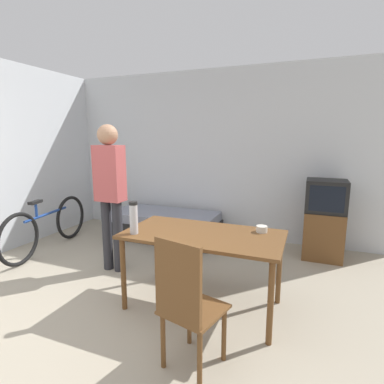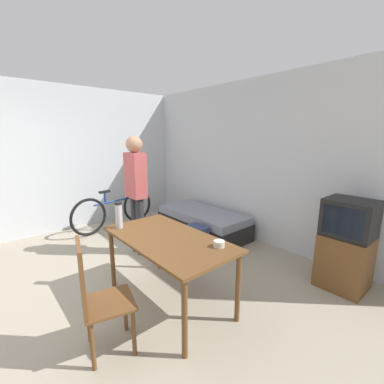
{
  "view_description": "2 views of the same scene",
  "coord_description": "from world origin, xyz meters",
  "px_view_note": "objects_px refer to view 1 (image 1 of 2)",
  "views": [
    {
      "loc": [
        1.69,
        -1.51,
        1.64
      ],
      "look_at": [
        0.34,
        1.89,
        0.96
      ],
      "focal_mm": 28.0,
      "sensor_mm": 36.0,
      "label": 1
    },
    {
      "loc": [
        2.86,
        -0.4,
        1.77
      ],
      "look_at": [
        0.28,
        1.81,
        1.04
      ],
      "focal_mm": 24.0,
      "sensor_mm": 36.0,
      "label": 2
    }
  ],
  "objects_px": {
    "wooden_chair": "(186,301)",
    "thermos_flask": "(134,216)",
    "daybed": "(165,225)",
    "tv": "(324,220)",
    "dining_table": "(203,241)",
    "person_standing": "(110,187)",
    "bicycle": "(48,226)",
    "mate_bowl": "(262,229)",
    "backpack": "(178,241)"
  },
  "relations": [
    {
      "from": "daybed",
      "to": "bicycle",
      "type": "distance_m",
      "value": 1.75
    },
    {
      "from": "daybed",
      "to": "dining_table",
      "type": "bearing_deg",
      "value": -53.03
    },
    {
      "from": "bicycle",
      "to": "person_standing",
      "type": "bearing_deg",
      "value": -8.97
    },
    {
      "from": "tv",
      "to": "thermos_flask",
      "type": "relative_size",
      "value": 3.51
    },
    {
      "from": "tv",
      "to": "dining_table",
      "type": "height_order",
      "value": "tv"
    },
    {
      "from": "daybed",
      "to": "dining_table",
      "type": "height_order",
      "value": "dining_table"
    },
    {
      "from": "bicycle",
      "to": "mate_bowl",
      "type": "bearing_deg",
      "value": -6.04
    },
    {
      "from": "tv",
      "to": "bicycle",
      "type": "height_order",
      "value": "tv"
    },
    {
      "from": "bicycle",
      "to": "thermos_flask",
      "type": "distance_m",
      "value": 2.24
    },
    {
      "from": "bicycle",
      "to": "person_standing",
      "type": "xyz_separation_m",
      "value": [
        1.29,
        -0.2,
        0.69
      ]
    },
    {
      "from": "wooden_chair",
      "to": "tv",
      "type": "bearing_deg",
      "value": 69.94
    },
    {
      "from": "tv",
      "to": "wooden_chair",
      "type": "xyz_separation_m",
      "value": [
        -0.94,
        -2.59,
        0.01
      ]
    },
    {
      "from": "dining_table",
      "to": "bicycle",
      "type": "xyz_separation_m",
      "value": [
        -2.6,
        0.57,
        -0.31
      ]
    },
    {
      "from": "mate_bowl",
      "to": "person_standing",
      "type": "bearing_deg",
      "value": 176.06
    },
    {
      "from": "wooden_chair",
      "to": "bicycle",
      "type": "xyz_separation_m",
      "value": [
        -2.78,
        1.4,
        -0.18
      ]
    },
    {
      "from": "daybed",
      "to": "thermos_flask",
      "type": "xyz_separation_m",
      "value": [
        0.67,
        -1.93,
        0.7
      ]
    },
    {
      "from": "dining_table",
      "to": "wooden_chair",
      "type": "relative_size",
      "value": 1.49
    },
    {
      "from": "daybed",
      "to": "bicycle",
      "type": "relative_size",
      "value": 1.0
    },
    {
      "from": "dining_table",
      "to": "backpack",
      "type": "bearing_deg",
      "value": 124.78
    },
    {
      "from": "bicycle",
      "to": "person_standing",
      "type": "distance_m",
      "value": 1.48
    },
    {
      "from": "wooden_chair",
      "to": "thermos_flask",
      "type": "bearing_deg",
      "value": 142.83
    },
    {
      "from": "person_standing",
      "to": "mate_bowl",
      "type": "xyz_separation_m",
      "value": [
        1.82,
        -0.13,
        -0.28
      ]
    },
    {
      "from": "thermos_flask",
      "to": "tv",
      "type": "bearing_deg",
      "value": 49.43
    },
    {
      "from": "daybed",
      "to": "tv",
      "type": "relative_size",
      "value": 1.64
    },
    {
      "from": "tv",
      "to": "dining_table",
      "type": "bearing_deg",
      "value": -122.64
    },
    {
      "from": "daybed",
      "to": "thermos_flask",
      "type": "distance_m",
      "value": 2.16
    },
    {
      "from": "daybed",
      "to": "backpack",
      "type": "xyz_separation_m",
      "value": [
        0.49,
        -0.56,
        -0.02
      ]
    },
    {
      "from": "thermos_flask",
      "to": "wooden_chair",
      "type": "bearing_deg",
      "value": -37.17
    },
    {
      "from": "tv",
      "to": "bicycle",
      "type": "bearing_deg",
      "value": -162.34
    },
    {
      "from": "tv",
      "to": "backpack",
      "type": "bearing_deg",
      "value": -161.39
    },
    {
      "from": "tv",
      "to": "bicycle",
      "type": "xyz_separation_m",
      "value": [
        -3.72,
        -1.18,
        -0.17
      ]
    },
    {
      "from": "person_standing",
      "to": "backpack",
      "type": "height_order",
      "value": "person_standing"
    },
    {
      "from": "dining_table",
      "to": "person_standing",
      "type": "bearing_deg",
      "value": 164.54
    },
    {
      "from": "tv",
      "to": "thermos_flask",
      "type": "xyz_separation_m",
      "value": [
        -1.72,
        -2.0,
        0.38
      ]
    },
    {
      "from": "dining_table",
      "to": "thermos_flask",
      "type": "height_order",
      "value": "thermos_flask"
    },
    {
      "from": "wooden_chair",
      "to": "dining_table",
      "type": "bearing_deg",
      "value": 101.88
    },
    {
      "from": "dining_table",
      "to": "mate_bowl",
      "type": "height_order",
      "value": "mate_bowl"
    },
    {
      "from": "wooden_chair",
      "to": "mate_bowl",
      "type": "xyz_separation_m",
      "value": [
        0.33,
        1.07,
        0.23
      ]
    },
    {
      "from": "daybed",
      "to": "mate_bowl",
      "type": "bearing_deg",
      "value": -39.11
    },
    {
      "from": "tv",
      "to": "wooden_chair",
      "type": "bearing_deg",
      "value": -110.06
    },
    {
      "from": "thermos_flask",
      "to": "daybed",
      "type": "bearing_deg",
      "value": 109.09
    },
    {
      "from": "wooden_chair",
      "to": "backpack",
      "type": "xyz_separation_m",
      "value": [
        -0.95,
        1.95,
        -0.35
      ]
    },
    {
      "from": "tv",
      "to": "person_standing",
      "type": "xyz_separation_m",
      "value": [
        -2.43,
        -1.39,
        0.52
      ]
    },
    {
      "from": "wooden_chair",
      "to": "thermos_flask",
      "type": "height_order",
      "value": "thermos_flask"
    },
    {
      "from": "tv",
      "to": "mate_bowl",
      "type": "relative_size",
      "value": 10.17
    },
    {
      "from": "daybed",
      "to": "bicycle",
      "type": "xyz_separation_m",
      "value": [
        -1.34,
        -1.11,
        0.15
      ]
    },
    {
      "from": "backpack",
      "to": "person_standing",
      "type": "bearing_deg",
      "value": -125.47
    },
    {
      "from": "person_standing",
      "to": "mate_bowl",
      "type": "distance_m",
      "value": 1.84
    },
    {
      "from": "bicycle",
      "to": "thermos_flask",
      "type": "relative_size",
      "value": 5.78
    },
    {
      "from": "tv",
      "to": "person_standing",
      "type": "bearing_deg",
      "value": -150.24
    }
  ]
}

